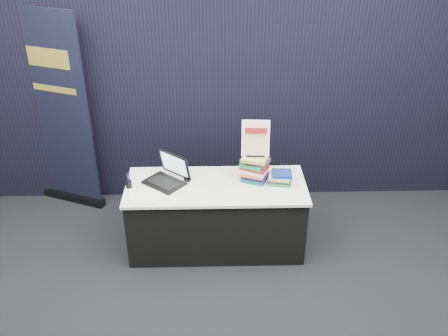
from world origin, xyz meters
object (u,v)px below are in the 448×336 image
display_table (216,216)px  stacking_chair (263,165)px  laptop (164,176)px  info_sign (256,139)px  pullup_banner (56,123)px  book_stack_tall (255,168)px  book_stack_short (281,178)px

display_table → stacking_chair: size_ratio=2.17×
laptop → stacking_chair: (1.08, 0.82, -0.35)m
laptop → info_sign: (0.91, 0.03, 0.38)m
display_table → pullup_banner: bearing=152.1°
laptop → stacking_chair: 1.40m
laptop → book_stack_tall: size_ratio=1.66×
display_table → laptop: bearing=170.8°
info_sign → display_table: bearing=-159.6°
book_stack_tall → stacking_chair: 0.94m
info_sign → stacking_chair: (0.17, 0.79, -0.74)m
pullup_banner → info_sign: bearing=1.6°
stacking_chair → laptop: bearing=-153.8°
laptop → pullup_banner: size_ratio=0.22×
book_stack_short → pullup_banner: pullup_banner is taller
display_table → info_sign: 0.92m
display_table → laptop: (-0.52, 0.08, 0.44)m
book_stack_tall → stacking_chair: size_ratio=0.37×
laptop → pullup_banner: bearing=-174.4°
laptop → book_stack_short: size_ratio=2.20×
info_sign → laptop: bearing=-174.1°
book_stack_tall → info_sign: 0.31m
pullup_banner → book_stack_short: bearing=1.6°
laptop → book_stack_short: laptop is taller
book_stack_tall → pullup_banner: 2.35m
pullup_banner → book_stack_tall: bearing=0.9°
display_table → book_stack_tall: book_stack_tall is taller
stacking_chair → book_stack_tall: bearing=-112.8°
display_table → stacking_chair: bearing=58.0°
display_table → book_stack_short: bearing=1.5°
stacking_chair → pullup_banner: bearing=168.0°
display_table → book_stack_short: size_ratio=7.76×
stacking_chair → book_stack_short: bearing=-95.5°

